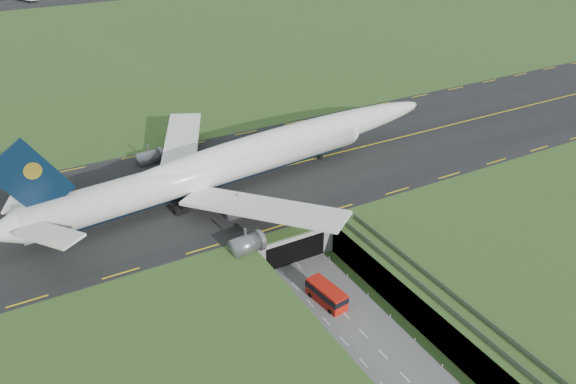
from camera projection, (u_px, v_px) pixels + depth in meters
ground at (319, 288)px, 96.31m from camera, size 900.00×900.00×0.00m
airfield_deck at (319, 274)px, 94.84m from camera, size 800.00×800.00×6.00m
trench_road at (343, 313)px, 90.53m from camera, size 12.00×75.00×0.20m
taxiway at (237, 178)px, 118.52m from camera, size 800.00×44.00×0.18m
tunnel_portal at (273, 225)px, 107.44m from camera, size 17.00×22.30×6.00m
guideway at (450, 308)px, 83.80m from camera, size 3.00×53.00×7.05m
jumbo_jet at (239, 161)px, 113.25m from camera, size 100.02×63.07×20.97m
shuttle_tram at (326, 294)px, 92.06m from camera, size 3.90×8.03×3.14m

